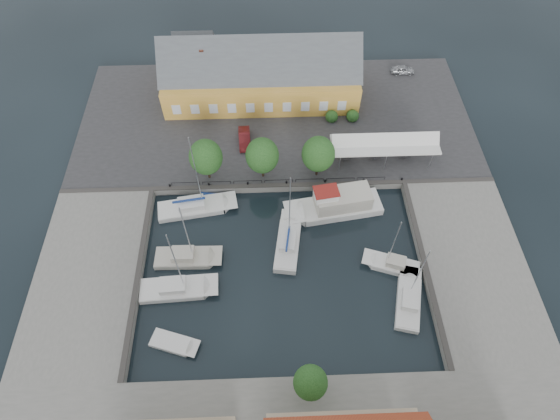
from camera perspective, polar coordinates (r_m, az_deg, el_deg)
name	(u,v)px	position (r m, az deg, el deg)	size (l,w,h in m)	color
ground	(282,259)	(55.26, 0.23, -5.94)	(140.00, 140.00, 0.00)	black
north_quay	(276,120)	(69.41, -0.52, 10.88)	(56.00, 26.00, 1.00)	#2D2D30
west_quay	(89,278)	(57.70, -22.30, -7.65)	(12.00, 24.00, 1.00)	slate
east_quay	(473,265)	(58.62, 22.47, -6.26)	(12.00, 24.00, 1.00)	slate
quay_edge_fittings	(281,220)	(56.93, 0.07, -1.27)	(56.00, 24.72, 0.40)	#383533
warehouse	(257,75)	(70.97, -2.86, 16.09)	(28.56, 14.00, 9.55)	gold
tent_canopy	(385,144)	(62.97, 12.67, 7.80)	(14.00, 4.00, 2.83)	white
quay_trees	(262,156)	(58.52, -2.18, 6.65)	(18.20, 4.20, 6.30)	black
car_silver	(403,70)	(78.98, 14.75, 16.21)	(1.46, 3.62, 1.23)	#A0A2A7
car_red	(245,138)	(65.17, -4.35, 8.69)	(1.55, 4.45, 1.47)	maroon
center_sailboat	(288,243)	(55.95, 1.00, -4.06)	(3.84, 8.92, 11.97)	white
trawler	(337,205)	(58.80, 6.98, 0.61)	(12.67, 5.43, 5.00)	white
east_boat_b	(392,265)	(56.05, 13.50, -6.55)	(6.89, 4.18, 9.31)	white
east_boat_c	(408,301)	(54.33, 15.36, -10.61)	(4.30, 8.11, 10.12)	white
west_boat_a	(195,208)	(60.01, -10.27, 0.29)	(10.30, 4.30, 13.07)	white
west_boat_b	(187,258)	(56.06, -11.28, -5.78)	(8.00, 2.86, 10.85)	beige
west_boat_c	(177,289)	(54.31, -12.41, -9.40)	(8.94, 3.24, 11.80)	white
launch_sw	(174,344)	(51.94, -12.77, -15.61)	(5.47, 3.44, 0.98)	white
launch_nw	(215,200)	(60.61, -7.97, 1.23)	(4.21, 2.08, 0.88)	navy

